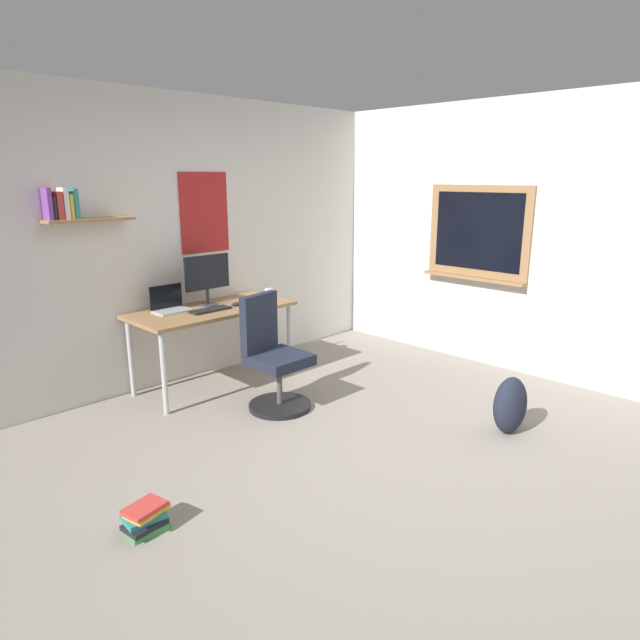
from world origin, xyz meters
The scene contains 12 objects.
ground_plane centered at (0.00, 0.00, 0.00)m, with size 5.20×5.20×0.00m, color gray.
wall_back centered at (-0.01, 2.45, 1.30)m, with size 5.00×0.30×2.60m.
wall_right centered at (2.45, 0.03, 1.30)m, with size 0.22×5.00×2.60m.
desk centered at (0.08, 2.03, 0.66)m, with size 1.47×0.68×0.73m.
office_chair centered at (0.12, 1.25, 0.41)m, with size 0.52×0.53×0.95m.
laptop centered at (-0.25, 2.19, 0.78)m, with size 0.31×0.21×0.23m.
monitor_primary centered at (0.11, 2.14, 1.00)m, with size 0.46×0.17×0.46m.
keyboard centered at (0.00, 1.95, 0.74)m, with size 0.37×0.13×0.02m, color black.
computer_mouse centered at (0.28, 1.95, 0.75)m, with size 0.10×0.06×0.03m, color #262628.
coffee_mug centered at (0.71, 2.00, 0.78)m, with size 0.08×0.08×0.09m, color silver.
backpack centered at (1.06, -0.38, 0.22)m, with size 0.32×0.22×0.44m, color #1E2333.
book_stack_on_floor centered at (-1.47, 0.45, 0.08)m, with size 0.26×0.21×0.16m.
Camera 1 is at (-2.68, -2.09, 1.88)m, focal length 31.09 mm.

